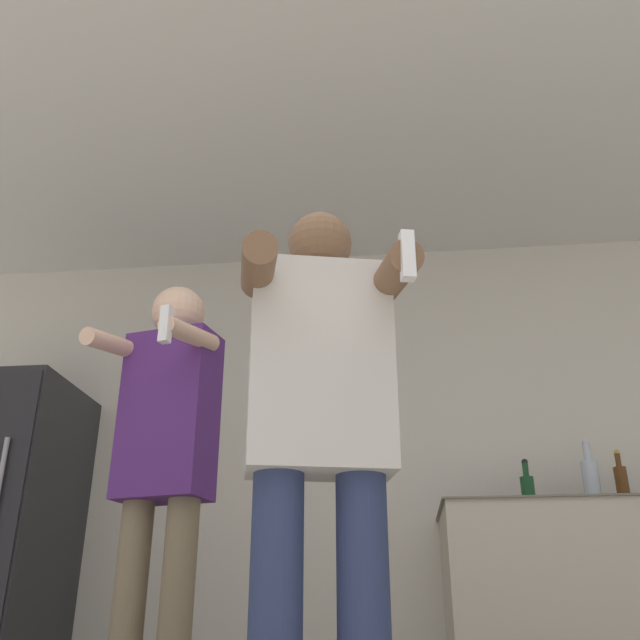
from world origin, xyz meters
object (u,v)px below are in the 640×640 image
at_px(person_woman_foreground, 321,430).
at_px(person_man_side, 165,456).
at_px(bottle_clear_vodka, 622,485).
at_px(bottle_tall_gin, 528,490).
at_px(bottle_red_label, 591,481).

bearing_deg(person_woman_foreground, person_man_side, 133.18).
height_order(bottle_clear_vodka, bottle_tall_gin, bottle_clear_vodka).
xyz_separation_m(bottle_tall_gin, bottle_red_label, (0.30, -0.00, 0.04)).
relative_size(bottle_tall_gin, person_man_side, 0.14).
relative_size(bottle_clear_vodka, person_man_side, 0.16).
bearing_deg(person_man_side, bottle_clear_vodka, 25.09).
bearing_deg(bottle_clear_vodka, person_woman_foreground, -127.65).
distance_m(bottle_clear_vodka, bottle_tall_gin, 0.44).
bearing_deg(person_man_side, bottle_tall_gin, 31.17).
height_order(bottle_tall_gin, bottle_red_label, bottle_red_label).
relative_size(bottle_tall_gin, bottle_red_label, 0.73).
bearing_deg(person_woman_foreground, bottle_red_label, 55.53).
distance_m(bottle_tall_gin, bottle_red_label, 0.31).
bearing_deg(person_woman_foreground, bottle_tall_gin, 63.30).
distance_m(bottle_red_label, person_man_side, 2.04).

